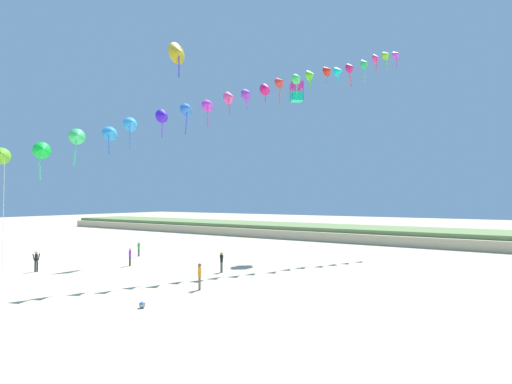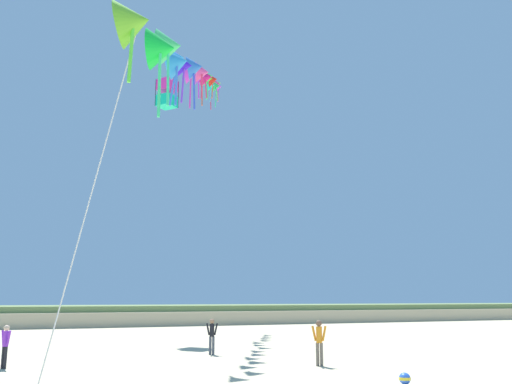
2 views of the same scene
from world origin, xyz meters
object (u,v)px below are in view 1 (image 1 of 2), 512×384
person_near_right (139,248)px  person_far_left (200,275)px  large_kite_low_lead (297,92)px  person_near_left (222,261)px  large_kite_mid_trail (179,53)px  person_far_right (36,260)px  beach_ball (142,305)px  person_mid_center (130,256)px

person_near_right → person_far_left: 17.56m
large_kite_low_lead → person_near_left: bearing=-91.0°
large_kite_low_lead → person_near_right: bearing=-141.3°
person_far_left → large_kite_mid_trail: (-12.86, 11.29, 20.87)m
person_near_left → person_far_right: 15.34m
person_near_left → person_far_left: person_far_left is taller
large_kite_low_lead → large_kite_mid_trail: (-10.43, -7.42, 4.12)m
large_kite_mid_trail → person_far_right: bearing=-101.7°
person_near_right → large_kite_mid_trail: 21.39m
large_kite_low_lead → beach_ball: (2.67, -23.77, -17.59)m
person_near_left → large_kite_mid_trail: bearing=151.5°
person_far_left → large_kite_low_lead: bearing=97.4°
person_near_right → person_far_right: 10.56m
large_kite_mid_trail → beach_ball: 30.17m
person_near_right → large_kite_mid_trail: large_kite_mid_trail is taller
person_mid_center → large_kite_mid_trail: (-1.35, 7.53, 20.96)m
large_kite_low_lead → person_far_left: bearing=-82.6°
person_near_left → person_mid_center: bearing=-167.4°
person_far_right → large_kite_mid_trail: bearing=78.3°
large_kite_mid_trail → beach_ball: large_kite_mid_trail is taller
person_near_left → person_mid_center: (-8.85, -1.98, -0.02)m
person_far_left → person_far_right: person_far_left is taller
person_mid_center → person_far_right: (-4.17, -6.13, 0.06)m
person_far_left → person_near_right: bearing=152.2°
person_near_left → person_near_right: size_ratio=1.07×
person_near_right → large_kite_low_lead: (13.10, 10.52, 16.88)m
person_near_right → person_far_right: person_far_right is taller
large_kite_mid_trail → person_mid_center: bearing=-79.8°
person_near_left → large_kite_low_lead: (0.23, 12.97, 16.82)m
person_far_right → person_near_left: bearing=31.9°
large_kite_low_lead → large_kite_mid_trail: large_kite_mid_trail is taller
person_far_right → large_kite_low_lead: size_ratio=0.81×
person_near_right → person_far_right: size_ratio=0.90×
person_mid_center → person_far_right: 7.41m
person_mid_center → person_far_left: (11.51, -3.77, 0.09)m
person_near_left → large_kite_low_lead: large_kite_low_lead is taller
person_mid_center → beach_ball: 14.71m
person_near_left → large_kite_mid_trail: 23.94m
person_far_left → large_kite_mid_trail: size_ratio=0.45×
large_kite_mid_trail → beach_ball: bearing=-51.3°
person_near_left → person_near_right: person_near_left is taller
person_near_right → large_kite_mid_trail: bearing=49.2°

